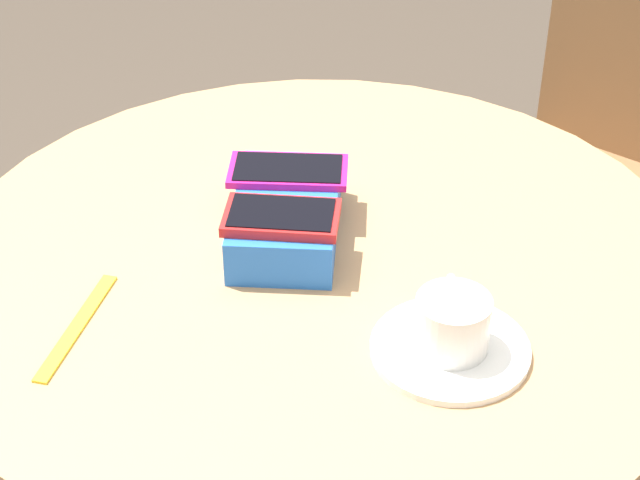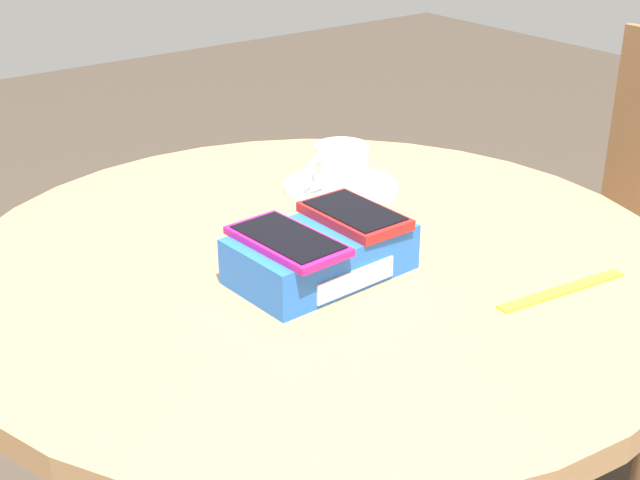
{
  "view_description": "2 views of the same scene",
  "coord_description": "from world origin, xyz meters",
  "px_view_note": "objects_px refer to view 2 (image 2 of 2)",
  "views": [
    {
      "loc": [
        0.99,
        0.12,
        1.49
      ],
      "look_at": [
        0.0,
        0.0,
        0.78
      ],
      "focal_mm": 60.0,
      "sensor_mm": 36.0,
      "label": 1
    },
    {
      "loc": [
        -0.59,
        -0.78,
        1.24
      ],
      "look_at": [
        0.0,
        0.0,
        0.78
      ],
      "focal_mm": 50.0,
      "sensor_mm": 36.0,
      "label": 2
    }
  ],
  "objects_px": {
    "round_table": "(320,357)",
    "saucer": "(341,187)",
    "phone_red": "(354,215)",
    "coffee_cup": "(340,165)",
    "phone_box": "(321,254)",
    "phone_magenta": "(287,240)",
    "lanyard_strap": "(562,290)"
  },
  "relations": [
    {
      "from": "saucer",
      "to": "coffee_cup",
      "type": "bearing_deg",
      "value": -176.04
    },
    {
      "from": "saucer",
      "to": "lanyard_strap",
      "type": "bearing_deg",
      "value": -88.92
    },
    {
      "from": "round_table",
      "to": "phone_red",
      "type": "bearing_deg",
      "value": -64.34
    },
    {
      "from": "saucer",
      "to": "coffee_cup",
      "type": "height_order",
      "value": "coffee_cup"
    },
    {
      "from": "phone_magenta",
      "to": "saucer",
      "type": "relative_size",
      "value": 0.89
    },
    {
      "from": "phone_box",
      "to": "round_table",
      "type": "bearing_deg",
      "value": 54.06
    },
    {
      "from": "coffee_cup",
      "to": "phone_red",
      "type": "bearing_deg",
      "value": -124.21
    },
    {
      "from": "phone_red",
      "to": "coffee_cup",
      "type": "relative_size",
      "value": 1.22
    },
    {
      "from": "round_table",
      "to": "lanyard_strap",
      "type": "bearing_deg",
      "value": -56.11
    },
    {
      "from": "coffee_cup",
      "to": "lanyard_strap",
      "type": "relative_size",
      "value": 0.59
    },
    {
      "from": "phone_red",
      "to": "lanyard_strap",
      "type": "distance_m",
      "value": 0.25
    },
    {
      "from": "phone_red",
      "to": "coffee_cup",
      "type": "height_order",
      "value": "phone_red"
    },
    {
      "from": "round_table",
      "to": "saucer",
      "type": "distance_m",
      "value": 0.26
    },
    {
      "from": "coffee_cup",
      "to": "lanyard_strap",
      "type": "bearing_deg",
      "value": -88.55
    },
    {
      "from": "round_table",
      "to": "saucer",
      "type": "height_order",
      "value": "saucer"
    },
    {
      "from": "phone_magenta",
      "to": "phone_box",
      "type": "bearing_deg",
      "value": 4.49
    },
    {
      "from": "coffee_cup",
      "to": "phone_magenta",
      "type": "bearing_deg",
      "value": -139.21
    },
    {
      "from": "round_table",
      "to": "coffee_cup",
      "type": "relative_size",
      "value": 8.4
    },
    {
      "from": "saucer",
      "to": "phone_box",
      "type": "bearing_deg",
      "value": -133.32
    },
    {
      "from": "phone_magenta",
      "to": "phone_red",
      "type": "bearing_deg",
      "value": 4.05
    },
    {
      "from": "phone_box",
      "to": "phone_magenta",
      "type": "relative_size",
      "value": 1.43
    },
    {
      "from": "phone_box",
      "to": "lanyard_strap",
      "type": "xyz_separation_m",
      "value": [
        0.19,
        -0.19,
        -0.03
      ]
    },
    {
      "from": "phone_box",
      "to": "phone_red",
      "type": "height_order",
      "value": "phone_red"
    },
    {
      "from": "phone_box",
      "to": "phone_red",
      "type": "bearing_deg",
      "value": 3.62
    },
    {
      "from": "saucer",
      "to": "coffee_cup",
      "type": "xyz_separation_m",
      "value": [
        -0.0,
        -0.0,
        0.03
      ]
    },
    {
      "from": "saucer",
      "to": "phone_magenta",
      "type": "bearing_deg",
      "value": -139.49
    },
    {
      "from": "lanyard_strap",
      "to": "phone_magenta",
      "type": "bearing_deg",
      "value": 141.65
    },
    {
      "from": "phone_red",
      "to": "saucer",
      "type": "xyz_separation_m",
      "value": [
        0.13,
        0.19,
        -0.06
      ]
    },
    {
      "from": "phone_red",
      "to": "saucer",
      "type": "relative_size",
      "value": 0.79
    },
    {
      "from": "phone_magenta",
      "to": "coffee_cup",
      "type": "relative_size",
      "value": 1.38
    },
    {
      "from": "round_table",
      "to": "phone_box",
      "type": "xyz_separation_m",
      "value": [
        -0.03,
        -0.04,
        0.17
      ]
    },
    {
      "from": "round_table",
      "to": "phone_red",
      "type": "xyz_separation_m",
      "value": [
        0.02,
        -0.04,
        0.21
      ]
    }
  ]
}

